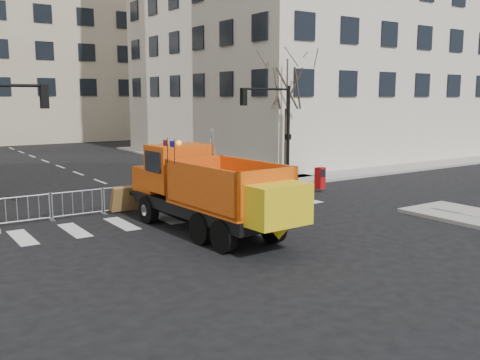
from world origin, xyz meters
TOP-DOWN VIEW (x-y plane):
  - ground at (0.00, 0.00)m, footprint 120.00×120.00m
  - sidewalk_back at (0.00, 8.50)m, footprint 64.00×5.00m
  - traffic_light_right at (8.50, 9.50)m, footprint 0.18×0.18m
  - crowd_barriers at (-0.75, 7.60)m, footprint 12.60×0.60m
  - street_tree at (9.20, 10.50)m, footprint 3.00×3.00m
  - plow_truck at (-0.85, 2.38)m, footprint 3.13×9.48m
  - cop_a at (0.25, 7.00)m, footprint 0.74×0.72m
  - cop_b at (-0.97, 7.00)m, footprint 1.04×0.84m
  - cop_c at (-0.37, 7.00)m, footprint 1.06×0.78m
  - newspaper_box at (8.17, 6.50)m, footprint 0.52×0.49m

SIDE VIEW (x-z plane):
  - ground at x=0.00m, z-range 0.00..0.00m
  - sidewalk_back at x=0.00m, z-range 0.00..0.15m
  - crowd_barriers at x=-0.75m, z-range 0.00..1.10m
  - newspaper_box at x=8.17m, z-range 0.15..1.25m
  - cop_c at x=-0.37m, z-range 0.00..1.66m
  - cop_a at x=0.25m, z-range 0.00..1.72m
  - cop_b at x=-0.97m, z-range 0.00..2.03m
  - plow_truck at x=-0.85m, z-range -0.20..3.44m
  - traffic_light_right at x=8.50m, z-range 0.00..5.40m
  - street_tree at x=9.20m, z-range 0.00..7.50m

